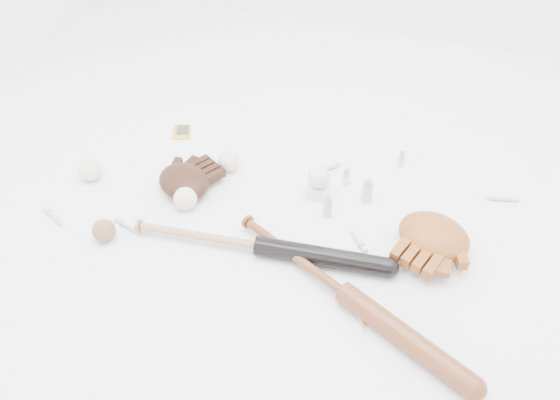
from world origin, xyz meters
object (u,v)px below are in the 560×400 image
(bat_dark, at_px, (259,246))
(bat_wood, at_px, (345,293))
(glove_dark, at_px, (184,181))
(pedestal, at_px, (318,190))

(bat_dark, distance_m, bat_wood, 0.31)
(bat_dark, relative_size, bat_wood, 0.97)
(glove_dark, relative_size, pedestal, 3.22)
(pedestal, bearing_deg, bat_dark, -107.03)
(bat_wood, xyz_separation_m, glove_dark, (-0.65, 0.28, 0.01))
(bat_wood, distance_m, glove_dark, 0.71)
(bat_dark, relative_size, pedestal, 11.70)
(bat_wood, bearing_deg, bat_dark, -171.25)
(glove_dark, height_order, pedestal, glove_dark)
(glove_dark, xyz_separation_m, pedestal, (0.45, 0.13, -0.02))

